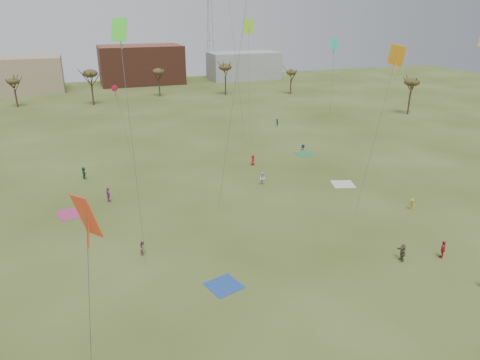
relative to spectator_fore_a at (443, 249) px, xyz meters
name	(u,v)px	position (x,y,z in m)	size (l,w,h in m)	color
ground	(286,283)	(-16.24, 1.26, -0.92)	(260.00, 260.00, 0.00)	#384816
spectator_fore_a	(443,249)	(0.00, 0.00, 0.00)	(1.08, 0.45, 1.84)	#B11E2E
spectator_fore_b	(143,247)	(-27.41, 10.67, -0.16)	(0.74, 0.57, 1.51)	#8D6A5A
spectator_fore_c	(402,252)	(-4.05, 0.93, -0.05)	(1.61, 0.51, 1.74)	brown
flyer_mid_b	(412,204)	(4.82, 10.17, -0.21)	(0.92, 0.53, 1.42)	gold
spectator_mid_d	(108,195)	(-29.57, 25.14, 0.05)	(1.13, 0.47, 1.93)	#A1439D
spectator_mid_e	(262,179)	(-9.08, 23.83, -0.01)	(0.88, 0.69, 1.81)	silver
flyer_far_a	(84,173)	(-32.22, 34.82, -0.03)	(1.65, 0.52, 1.77)	#206238
flyer_far_b	(253,160)	(-7.26, 32.12, -0.10)	(0.81, 0.52, 1.65)	#A61C1E
flyer_far_c	(277,122)	(6.61, 53.50, -0.12)	(1.03, 0.59, 1.60)	navy
blanket_blue	(224,286)	(-21.55, 2.78, -0.92)	(2.77, 2.77, 0.03)	#2547A1
blanket_cream	(343,184)	(1.59, 20.21, -0.92)	(2.94, 2.94, 0.03)	silver
blanket_plum	(73,213)	(-33.94, 23.13, -0.92)	(3.35, 3.35, 0.03)	#B03665
blanket_olive	(305,154)	(3.00, 34.28, -0.92)	(2.87, 2.87, 0.03)	#2D7E46
camp_chair_right	(303,148)	(3.81, 36.57, -0.66)	(0.73, 0.74, 0.87)	#131934
kites_aloft	(252,19)	(-10.70, 24.14, 20.71)	(58.97, 63.46, 27.78)	#199877
tree_line	(132,80)	(-19.08, 80.39, 6.17)	(117.44, 49.32, 8.91)	#3A2B1E
building_tan	(3,76)	(-51.24, 116.26, 4.08)	(32.00, 14.00, 10.00)	#937F60
building_brick	(141,65)	(-11.24, 121.26, 5.08)	(26.00, 16.00, 12.00)	brown
building_grey	(244,66)	(23.76, 119.26, 3.58)	(24.00, 12.00, 9.00)	gray
radio_tower	(210,20)	(13.76, 126.26, 18.29)	(1.51, 1.72, 41.00)	#9EA3A8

